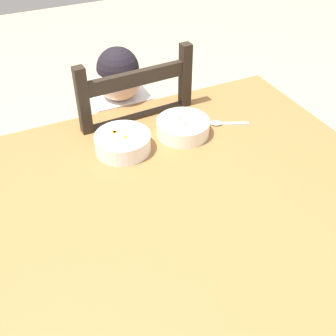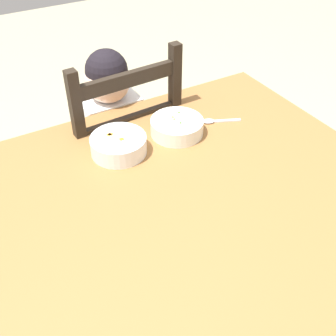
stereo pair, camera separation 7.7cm
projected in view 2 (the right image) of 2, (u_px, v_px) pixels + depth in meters
dining_table at (170, 227)px, 1.22m from camera, size 1.34×1.07×0.74m
dining_chair at (118, 162)px, 1.77m from camera, size 0.44×0.44×0.98m
child_figure at (115, 130)px, 1.66m from camera, size 0.32×0.31×0.94m
bowl_of_peas at (177, 126)px, 1.41m from camera, size 0.18×0.18×0.05m
bowl_of_carrots at (119, 144)px, 1.33m from camera, size 0.18×0.18×0.06m
spoon at (214, 121)px, 1.48m from camera, size 0.13×0.07×0.01m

